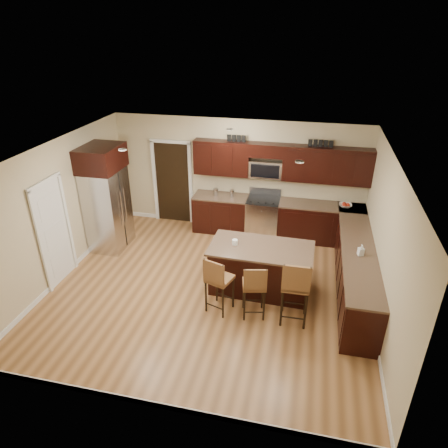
% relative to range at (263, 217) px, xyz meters
% --- Properties ---
extents(floor, '(6.00, 6.00, 0.00)m').
position_rel_range_xyz_m(floor, '(-0.68, -2.45, -0.47)').
color(floor, '#9E6C3E').
rests_on(floor, ground).
extents(ceiling, '(6.00, 6.00, 0.00)m').
position_rel_range_xyz_m(ceiling, '(-0.68, -2.45, 2.23)').
color(ceiling, silver).
rests_on(ceiling, wall_back).
extents(wall_back, '(6.00, 0.00, 6.00)m').
position_rel_range_xyz_m(wall_back, '(-0.68, 0.30, 0.88)').
color(wall_back, '#C4B58E').
rests_on(wall_back, floor).
extents(wall_left, '(0.00, 5.50, 5.50)m').
position_rel_range_xyz_m(wall_left, '(-3.68, -2.45, 0.88)').
color(wall_left, '#C4B58E').
rests_on(wall_left, floor).
extents(wall_right, '(0.00, 5.50, 5.50)m').
position_rel_range_xyz_m(wall_right, '(2.32, -2.45, 0.88)').
color(wall_right, '#C4B58E').
rests_on(wall_right, floor).
extents(base_cabinets, '(4.02, 3.96, 0.92)m').
position_rel_range_xyz_m(base_cabinets, '(1.22, -1.01, -0.01)').
color(base_cabinets, black).
rests_on(base_cabinets, floor).
extents(upper_cabinets, '(4.00, 0.33, 0.80)m').
position_rel_range_xyz_m(upper_cabinets, '(0.36, 0.13, 1.37)').
color(upper_cabinets, black).
rests_on(upper_cabinets, wall_back).
extents(range, '(0.76, 0.64, 1.11)m').
position_rel_range_xyz_m(range, '(0.00, 0.00, 0.00)').
color(range, silver).
rests_on(range, floor).
extents(microwave, '(0.76, 0.31, 0.40)m').
position_rel_range_xyz_m(microwave, '(0.00, 0.15, 1.15)').
color(microwave, silver).
rests_on(microwave, upper_cabinets).
extents(doorway, '(0.85, 0.03, 2.06)m').
position_rel_range_xyz_m(doorway, '(-2.33, 0.28, 0.56)').
color(doorway, black).
rests_on(doorway, floor).
extents(pantry_door, '(0.03, 0.80, 2.04)m').
position_rel_range_xyz_m(pantry_door, '(-3.66, -2.75, 0.55)').
color(pantry_door, white).
rests_on(pantry_door, floor).
extents(letter_decor, '(2.20, 0.03, 0.15)m').
position_rel_range_xyz_m(letter_decor, '(0.22, 0.13, 1.82)').
color(letter_decor, black).
rests_on(letter_decor, upper_cabinets).
extents(island, '(1.94, 1.06, 0.92)m').
position_rel_range_xyz_m(island, '(0.26, -2.21, -0.04)').
color(island, black).
rests_on(island, floor).
extents(stool_left, '(0.52, 0.52, 1.09)m').
position_rel_range_xyz_m(stool_left, '(-0.37, -3.06, 0.21)').
color(stool_left, brown).
rests_on(stool_left, floor).
extents(stool_mid, '(0.47, 0.47, 1.05)m').
position_rel_range_xyz_m(stool_mid, '(0.27, -3.05, 0.18)').
color(stool_mid, brown).
rests_on(stool_mid, floor).
extents(stool_right, '(0.47, 0.47, 1.23)m').
position_rel_range_xyz_m(stool_right, '(0.96, -3.07, 0.29)').
color(stool_right, brown).
rests_on(stool_right, floor).
extents(refrigerator, '(0.79, 0.98, 2.35)m').
position_rel_range_xyz_m(refrigerator, '(-3.30, -1.30, 0.73)').
color(refrigerator, silver).
rests_on(refrigerator, floor).
extents(floor_mat, '(0.92, 0.68, 0.01)m').
position_rel_range_xyz_m(floor_mat, '(0.38, -1.23, -0.47)').
color(floor_mat, brown).
rests_on(floor_mat, floor).
extents(fruit_bowl, '(0.29, 0.29, 0.07)m').
position_rel_range_xyz_m(fruit_bowl, '(1.85, -0.00, 0.48)').
color(fruit_bowl, silver).
rests_on(fruit_bowl, base_cabinets).
extents(soap_bottle, '(0.12, 0.12, 0.21)m').
position_rel_range_xyz_m(soap_bottle, '(2.02, -2.09, 0.55)').
color(soap_bottle, '#B2B2B2').
rests_on(soap_bottle, base_cabinets).
extents(canister_tall, '(0.12, 0.12, 0.18)m').
position_rel_range_xyz_m(canister_tall, '(-1.15, -0.00, 0.54)').
color(canister_tall, silver).
rests_on(canister_tall, base_cabinets).
extents(canister_short, '(0.11, 0.11, 0.17)m').
position_rel_range_xyz_m(canister_short, '(-0.75, -0.00, 0.53)').
color(canister_short, silver).
rests_on(canister_short, base_cabinets).
extents(island_jar, '(0.10, 0.10, 0.10)m').
position_rel_range_xyz_m(island_jar, '(-0.24, -2.21, 0.50)').
color(island_jar, white).
rests_on(island_jar, island).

